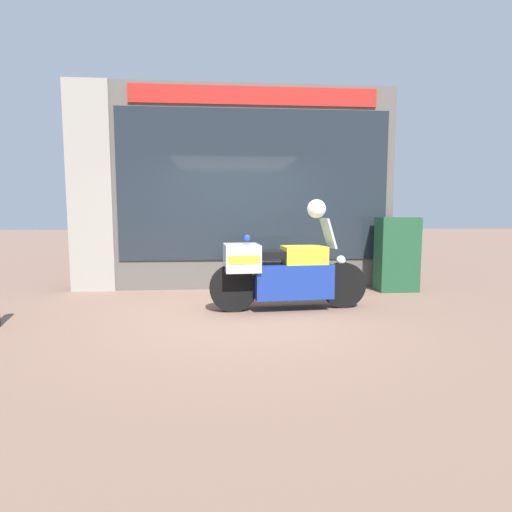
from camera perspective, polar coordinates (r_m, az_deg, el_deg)
The scene contains 6 objects.
ground_plane at distance 5.73m, azimuth -2.46°, elevation -8.11°, with size 60.00×60.00×0.00m, color #7A5B4C.
shop_building at distance 7.57m, azimuth -5.87°, elevation 9.58°, with size 5.94×0.55×3.72m.
window_display at distance 7.66m, azimuth -0.61°, elevation -0.92°, with size 4.71×0.30×1.98m.
paramedic_motorcycle at distance 5.83m, azimuth 3.75°, elevation -2.32°, with size 2.33×0.69×1.34m.
utility_cabinet at distance 7.67m, azimuth 19.47°, elevation 0.23°, with size 0.71×0.44×1.34m, color #1E4C2D.
white_helmet at distance 5.89m, azimuth 8.64°, elevation 6.68°, with size 0.27×0.27×0.27m, color white.
Camera 1 is at (-0.17, -5.55, 1.41)m, focal length 28.00 mm.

